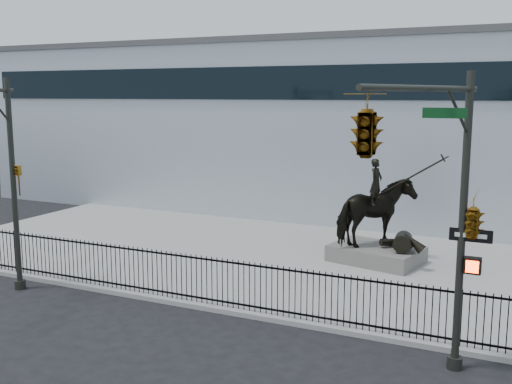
% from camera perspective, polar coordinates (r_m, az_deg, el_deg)
% --- Properties ---
extents(ground, '(120.00, 120.00, 0.00)m').
position_cam_1_polar(ground, '(17.54, -5.64, -12.43)').
color(ground, black).
rests_on(ground, ground).
extents(plaza, '(30.00, 12.00, 0.15)m').
position_cam_1_polar(plaza, '(23.48, 3.13, -6.52)').
color(plaza, '#969694').
rests_on(plaza, ground).
extents(building, '(44.00, 14.00, 9.00)m').
position_cam_1_polar(building, '(35.05, 11.20, 5.92)').
color(building, silver).
rests_on(building, ground).
extents(picket_fence, '(22.10, 0.10, 1.50)m').
position_cam_1_polar(picket_fence, '(18.26, -3.67, -8.51)').
color(picket_fence, black).
rests_on(picket_fence, plaza).
extents(statue_plinth, '(3.64, 2.88, 0.61)m').
position_cam_1_polar(statue_plinth, '(23.38, 11.36, -5.81)').
color(statue_plinth, '#605D58').
rests_on(statue_plinth, plaza).
extents(equestrian_statue, '(4.05, 2.98, 3.51)m').
position_cam_1_polar(equestrian_statue, '(22.99, 11.63, -2.05)').
color(equestrian_statue, black).
rests_on(equestrian_statue, statue_plinth).
extents(traffic_signal_right, '(2.17, 6.86, 7.00)m').
position_cam_1_polar(traffic_signal_right, '(12.24, 15.79, 1.27)').
color(traffic_signal_right, '#282A24').
rests_on(traffic_signal_right, ground).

